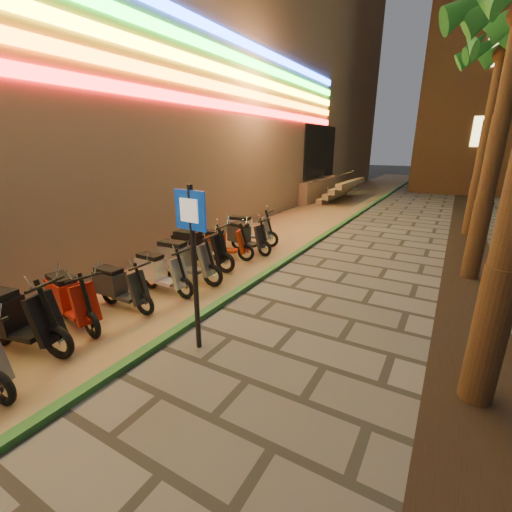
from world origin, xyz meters
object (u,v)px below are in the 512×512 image
Objects in this scene: scooter_6 at (70,299)px; scooter_5 at (11,318)px; scooter_10 at (197,248)px; scooter_13 at (248,229)px; scooter_12 at (245,236)px; scooter_8 at (159,271)px; scooter_7 at (118,286)px; pedestrian_sign at (193,247)px; scooter_11 at (221,243)px; scooter_9 at (182,259)px.

scooter_5 is at bearing -79.83° from scooter_6.
scooter_10 is 2.66m from scooter_13.
scooter_10 is (0.04, 4.51, -0.00)m from scooter_5.
scooter_10 is at bearing 76.59° from scooter_5.
scooter_6 is at bearing -84.69° from scooter_12.
scooter_8 is at bearing 90.53° from scooter_6.
scooter_8 is at bearing 70.90° from scooter_5.
scooter_6 is at bearing 77.31° from scooter_5.
scooter_8 is (0.12, 1.00, 0.02)m from scooter_7.
scooter_8 is (-2.19, 1.34, -1.23)m from pedestrian_sign.
scooter_6 reaches higher than scooter_11.
scooter_10 is at bearing 99.25° from scooter_6.
scooter_6 is (-0.00, 0.97, -0.06)m from scooter_5.
scooter_9 is (0.02, 0.76, 0.07)m from scooter_8.
scooter_9 is (0.33, 2.65, 0.04)m from scooter_6.
scooter_6 is 1.02× the size of scooter_12.
scooter_5 is (-2.50, -1.52, -1.15)m from pedestrian_sign.
scooter_12 is (0.32, 1.92, -0.07)m from scooter_10.
scooter_9 is 0.93m from scooter_10.
pedestrian_sign reaches higher than scooter_11.
scooter_5 is 1.01× the size of scooter_10.
scooter_8 is 1.67m from scooter_10.
pedestrian_sign is 1.44× the size of scooter_10.
scooter_12 is 0.82m from scooter_13.
scooter_5 reaches higher than scooter_6.
scooter_7 is 0.92× the size of scooter_12.
scooter_9 reaches higher than scooter_6.
scooter_5 is 1.23× the size of scooter_7.
scooter_7 is 2.65m from scooter_10.
scooter_9 reaches higher than scooter_12.
scooter_6 is at bearing -163.04° from pedestrian_sign.
pedestrian_sign is 1.70× the size of scooter_11.
scooter_9 reaches higher than scooter_11.
scooter_13 is (-0.35, 0.74, 0.03)m from scooter_12.
pedestrian_sign is 5.49m from scooter_12.
scooter_13 is (-0.30, 4.31, 0.05)m from scooter_8.
scooter_13 is at bearing 94.99° from scooter_8.
scooter_13 is (-2.49, 5.65, -1.18)m from pedestrian_sign.
pedestrian_sign is 2.84m from scooter_6.
scooter_7 is 0.96× the size of scooter_11.
scooter_11 is at bearing 97.88° from scooter_6.
scooter_5 reaches higher than scooter_7.
scooter_8 is at bearing -93.43° from scooter_13.
scooter_13 is at bearing 77.63° from scooter_11.
scooter_10 reaches higher than scooter_9.
pedestrian_sign reaches higher than scooter_7.
scooter_5 is 1.18× the size of scooter_8.
scooter_12 is 0.94× the size of scooter_13.
scooter_5 reaches higher than scooter_13.
scooter_13 is at bearing 90.80° from scooter_7.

